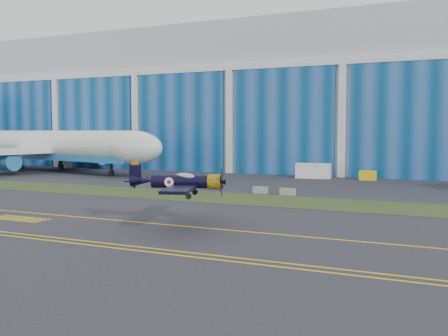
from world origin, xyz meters
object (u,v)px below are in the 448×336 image
at_px(jetliner, 49,113).
at_px(tug, 368,175).
at_px(shipping_container, 313,171).
at_px(warbird, 181,182).

xyz_separation_m(jetliner, tug, (62.43, 7.61, -11.08)).
bearing_deg(tug, shipping_container, -178.71).
xyz_separation_m(warbird, jetliner, (-54.85, 42.67, 7.97)).
relative_size(warbird, shipping_container, 2.33).
bearing_deg(shipping_container, tug, -4.53).
bearing_deg(jetliner, warbird, -25.42).
height_order(shipping_container, tug, shipping_container).
height_order(warbird, shipping_container, warbird).
xyz_separation_m(warbird, shipping_container, (-1.73, 50.05, -2.60)).
distance_m(warbird, tug, 50.94).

